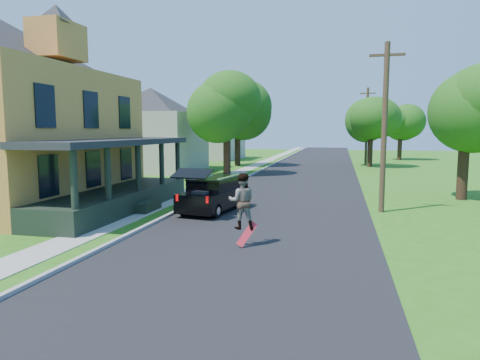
% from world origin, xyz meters
% --- Properties ---
extents(ground, '(140.00, 140.00, 0.00)m').
position_xyz_m(ground, '(0.00, 0.00, 0.00)').
color(ground, '#2D6113').
rests_on(ground, ground).
extents(street, '(8.00, 120.00, 0.02)m').
position_xyz_m(street, '(0.00, 20.00, 0.00)').
color(street, black).
rests_on(street, ground).
extents(curb, '(0.15, 120.00, 0.12)m').
position_xyz_m(curb, '(-4.05, 20.00, 0.00)').
color(curb, gray).
rests_on(curb, ground).
extents(sidewalk, '(1.30, 120.00, 0.03)m').
position_xyz_m(sidewalk, '(-5.60, 20.00, 0.00)').
color(sidewalk, gray).
rests_on(sidewalk, ground).
extents(front_walk, '(6.50, 1.20, 0.03)m').
position_xyz_m(front_walk, '(-9.50, 6.00, 0.00)').
color(front_walk, gray).
rests_on(front_walk, ground).
extents(neighbor_house_mid, '(12.78, 12.78, 8.30)m').
position_xyz_m(neighbor_house_mid, '(-13.50, 24.00, 4.19)').
color(neighbor_house_mid, '#B2AC9D').
rests_on(neighbor_house_mid, ground).
extents(neighbor_house_far, '(12.78, 12.78, 8.30)m').
position_xyz_m(neighbor_house_far, '(-13.50, 40.00, 4.19)').
color(neighbor_house_far, '#B2AC9D').
rests_on(neighbor_house_far, ground).
extents(black_suv, '(2.23, 4.49, 2.01)m').
position_xyz_m(black_suv, '(-2.58, 6.59, 0.77)').
color(black_suv, black).
rests_on(black_suv, ground).
extents(skateboarder, '(0.94, 0.80, 1.70)m').
position_xyz_m(skateboarder, '(-0.14, 1.50, 1.37)').
color(skateboarder, black).
rests_on(skateboarder, ground).
extents(skateboard, '(0.59, 0.40, 0.76)m').
position_xyz_m(skateboard, '(0.05, 1.32, 0.38)').
color(skateboard, '#B30F1B').
rests_on(skateboard, ground).
extents(tree_left_mid, '(6.82, 6.51, 8.69)m').
position_xyz_m(tree_left_mid, '(-6.05, 21.63, 5.74)').
color(tree_left_mid, black).
rests_on(tree_left_mid, ground).
extents(tree_left_far, '(5.52, 5.37, 9.01)m').
position_xyz_m(tree_left_far, '(-7.32, 30.50, 6.09)').
color(tree_left_far, black).
rests_on(tree_left_far, ground).
extents(tree_right_near, '(4.72, 4.66, 7.10)m').
position_xyz_m(tree_right_near, '(8.75, 12.67, 4.76)').
color(tree_right_near, black).
rests_on(tree_right_near, ground).
extents(tree_right_mid, '(5.82, 5.99, 7.48)m').
position_xyz_m(tree_right_mid, '(5.48, 32.38, 4.98)').
color(tree_right_mid, black).
rests_on(tree_right_mid, ground).
extents(tree_right_far, '(5.08, 4.80, 7.17)m').
position_xyz_m(tree_right_far, '(9.56, 43.38, 4.78)').
color(tree_right_far, black).
rests_on(tree_right_far, ground).
extents(utility_pole_near, '(1.44, 0.24, 7.15)m').
position_xyz_m(utility_pole_near, '(4.50, 8.17, 3.70)').
color(utility_pole_near, '#3F2A1D').
rests_on(utility_pole_near, ground).
extents(utility_pole_far, '(1.58, 0.38, 7.91)m').
position_xyz_m(utility_pole_far, '(5.29, 35.62, 4.09)').
color(utility_pole_far, '#3F2A1D').
rests_on(utility_pole_far, ground).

